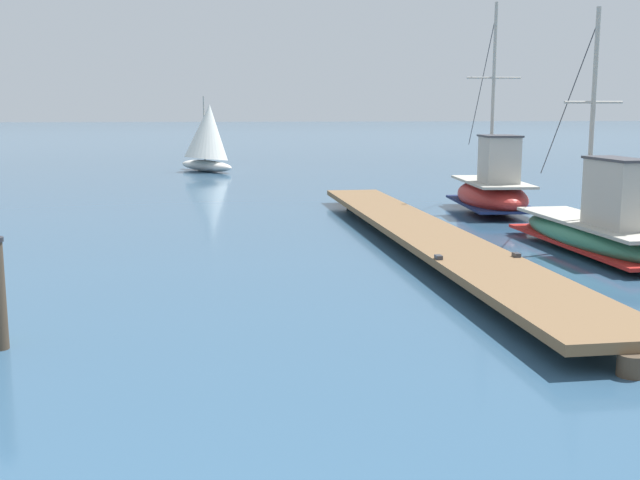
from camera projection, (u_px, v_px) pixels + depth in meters
name	position (u px, v px, depth m)	size (l,w,h in m)	color
floating_dock	(424.00, 233.00, 18.66)	(2.39, 18.86, 0.53)	brown
fishing_boat_0	(596.00, 228.00, 17.86)	(1.85, 6.17, 5.65)	#337556
fishing_boat_1	(493.00, 190.00, 24.80)	(2.27, 5.62, 6.67)	#AD2823
distant_sailboat	(208.00, 137.00, 41.08)	(3.64, 4.51, 4.02)	silver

